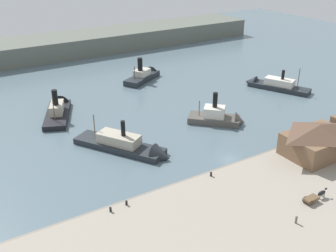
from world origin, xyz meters
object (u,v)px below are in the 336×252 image
at_px(mooring_post_center_east, 211,174).
at_px(ferry_mid_harbor, 145,75).
at_px(mooring_post_center_west, 111,209).
at_px(ferry_departing_north, 272,85).
at_px(horse_cart, 315,197).
at_px(pedestrian_near_west_shed, 296,220).
at_px(ferry_approaching_east, 220,118).
at_px(ferry_near_quay, 58,109).
at_px(ferry_shed_central_terminal, 318,139).
at_px(mooring_post_west, 126,203).
at_px(ferry_moored_west, 130,147).

bearing_deg(mooring_post_center_east, ferry_mid_harbor, 73.17).
bearing_deg(mooring_post_center_west, ferry_departing_north, 25.16).
height_order(horse_cart, pedestrian_near_west_shed, horse_cart).
xyz_separation_m(mooring_post_center_west, ferry_approaching_east, (42.90, 22.31, -0.06)).
bearing_deg(ferry_near_quay, mooring_post_center_west, -97.31).
distance_m(mooring_post_center_west, ferry_departing_north, 83.50).
relative_size(ferry_shed_central_terminal, horse_cart, 2.62).
relative_size(mooring_post_center_east, ferry_approaching_east, 0.06).
bearing_deg(pedestrian_near_west_shed, ferry_mid_harbor, 79.11).
distance_m(mooring_post_center_west, ferry_near_quay, 52.89).
bearing_deg(mooring_post_center_east, ferry_departing_north, 33.97).
xyz_separation_m(mooring_post_center_east, ferry_mid_harbor, (20.13, 66.56, -0.08)).
bearing_deg(pedestrian_near_west_shed, ferry_near_quay, 105.23).
relative_size(horse_cart, mooring_post_center_west, 6.46).
xyz_separation_m(mooring_post_west, ferry_mid_harbor, (39.75, 66.35, -0.08)).
height_order(ferry_shed_central_terminal, mooring_post_center_west, ferry_shed_central_terminal).
bearing_deg(horse_cart, mooring_post_west, 150.69).
distance_m(ferry_moored_west, ferry_mid_harbor, 54.47).
bearing_deg(ferry_moored_west, pedestrian_near_west_shed, -73.17).
xyz_separation_m(mooring_post_center_west, ferry_moored_west, (14.22, 20.48, -0.36)).
distance_m(horse_cart, ferry_moored_west, 42.82).
distance_m(mooring_post_center_west, ferry_approaching_east, 48.36).
relative_size(mooring_post_center_east, ferry_departing_north, 0.04).
height_order(pedestrian_near_west_shed, ferry_moored_west, ferry_moored_west).
distance_m(horse_cart, ferry_approaching_east, 40.39).
bearing_deg(ferry_departing_north, ferry_moored_west, -166.24).
distance_m(ferry_shed_central_terminal, mooring_post_center_east, 27.20).
bearing_deg(mooring_post_center_west, ferry_mid_harbor, 57.09).
height_order(ferry_shed_central_terminal, pedestrian_near_west_shed, ferry_shed_central_terminal).
bearing_deg(mooring_post_center_east, ferry_near_quay, 107.25).
bearing_deg(ferry_approaching_east, ferry_departing_north, 21.99).
bearing_deg(ferry_departing_north, mooring_post_center_east, -146.03).
height_order(mooring_post_center_west, ferry_departing_north, ferry_departing_north).
relative_size(mooring_post_west, ferry_near_quay, 0.04).
height_order(mooring_post_center_east, ferry_mid_harbor, ferry_mid_harbor).
bearing_deg(horse_cart, mooring_post_center_east, 123.75).
bearing_deg(ferry_departing_north, horse_cart, -127.90).
distance_m(ferry_moored_west, ferry_departing_north, 63.17).
height_order(mooring_post_center_west, ferry_approaching_east, ferry_approaching_east).
relative_size(ferry_shed_central_terminal, ferry_approaching_east, 1.01).
bearing_deg(ferry_moored_west, mooring_post_center_west, -124.77).
height_order(pedestrian_near_west_shed, ferry_near_quay, ferry_near_quay).
height_order(ferry_shed_central_terminal, ferry_mid_harbor, ferry_shed_central_terminal).
bearing_deg(mooring_post_center_west, mooring_post_center_east, 0.19).
relative_size(pedestrian_near_west_shed, mooring_post_center_west, 1.82).
height_order(ferry_shed_central_terminal, mooring_post_center_east, ferry_shed_central_terminal).
bearing_deg(mooring_post_west, pedestrian_near_west_shed, -41.31).
bearing_deg(ferry_near_quay, ferry_moored_west, -76.82).
height_order(pedestrian_near_west_shed, ferry_departing_north, ferry_departing_north).
xyz_separation_m(ferry_shed_central_terminal, pedestrian_near_west_shed, (-23.06, -15.07, -3.07)).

